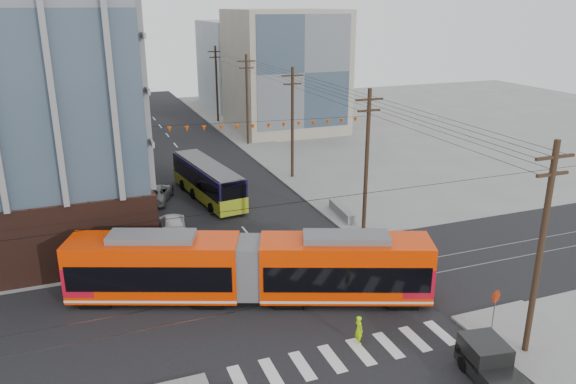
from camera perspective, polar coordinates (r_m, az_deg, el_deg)
name	(u,v)px	position (r m, az deg, el deg)	size (l,w,h in m)	color
ground	(322,325)	(31.64, 3.47, -13.33)	(160.00, 160.00, 0.00)	slate
bg_bldg_nw_near	(19,70)	(76.92, -25.68, 11.08)	(18.00, 16.00, 18.00)	#8C99A5
bg_bldg_ne_near	(284,71)	(77.82, -0.37, 12.19)	(14.00, 14.00, 16.00)	gray
bg_bldg_nw_far	(47,49)	(96.59, -23.24, 13.19)	(16.00, 18.00, 20.00)	gray
bg_bldg_ne_far	(254,64)	(97.37, -3.51, 12.87)	(16.00, 16.00, 14.00)	#8C99A5
utility_pole_near	(540,253)	(29.28, 24.22, -5.67)	(0.30, 0.30, 11.00)	black
utility_pole_far	(217,85)	(83.51, -7.26, 10.76)	(0.30, 0.30, 11.00)	black
streetcar	(250,268)	(33.14, -3.93, -7.76)	(21.03, 2.96, 4.05)	#E82E00
city_bus	(208,181)	(50.74, -8.16, 1.16)	(2.53, 11.70, 3.31)	black
pickup_truck	(501,375)	(28.21, 20.79, -17.00)	(1.80, 5.05, 1.71)	black
parked_car_silver	(187,244)	(40.07, -10.27, -5.17)	(1.61, 4.62, 1.52)	#9EA0A4
parked_car_white	(173,224)	(43.99, -11.63, -3.17)	(1.91, 4.69, 1.36)	silver
parked_car_grey	(156,193)	(51.13, -13.28, -0.12)	(2.43, 5.27, 1.46)	#575859
pedestrian	(359,329)	(29.98, 7.21, -13.69)	(0.57, 0.37, 1.55)	#B0FF04
stop_sign	(494,314)	(32.15, 20.16, -11.52)	(0.73, 0.73, 2.39)	#9A2006
jersey_barrier	(342,212)	(46.38, 5.48, -2.02)	(0.99, 4.41, 0.88)	gray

